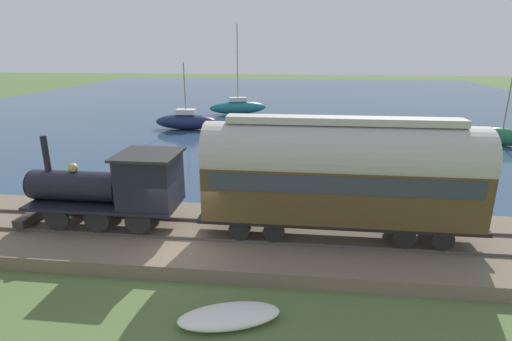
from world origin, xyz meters
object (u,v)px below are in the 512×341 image
passenger_coach (340,172)px  rowboat_off_pier (234,177)px  steam_locomotive (117,185)px  sailboat_green (502,136)px  rowboat_mid_harbor (338,199)px  beached_dinghy (229,316)px  rowboat_near_shore (167,156)px  sailboat_teal (238,107)px  rowboat_far_out (338,160)px  sailboat_navy (186,121)px

passenger_coach → rowboat_off_pier: bearing=33.8°
passenger_coach → steam_locomotive: bearing=90.0°
passenger_coach → sailboat_green: 22.94m
rowboat_mid_harbor → beached_dinghy: beached_dinghy is taller
passenger_coach → rowboat_near_shore: passenger_coach is taller
sailboat_teal → sailboat_green: bearing=-136.1°
passenger_coach → rowboat_far_out: passenger_coach is taller
sailboat_green → rowboat_mid_harbor: size_ratio=2.74×
sailboat_green → sailboat_teal: (12.53, 22.33, 0.06)m
rowboat_off_pier → passenger_coach: bearing=-97.1°
sailboat_teal → sailboat_navy: bearing=143.4°
rowboat_off_pier → rowboat_near_shore: bearing=101.3°
sailboat_green → rowboat_off_pier: sailboat_green is taller
sailboat_navy → sailboat_teal: 9.77m
sailboat_navy → beached_dinghy: size_ratio=1.98×
passenger_coach → sailboat_green: sailboat_green is taller
rowboat_mid_harbor → beached_dinghy: bearing=-167.5°
sailboat_teal → rowboat_mid_harbor: sailboat_teal is taller
sailboat_teal → steam_locomotive: bearing=163.6°
rowboat_off_pier → rowboat_mid_harbor: rowboat_mid_harbor is taller
sailboat_teal → beached_dinghy: (-35.23, -5.33, -0.57)m
passenger_coach → rowboat_near_shore: (11.68, 10.37, -2.83)m
steam_locomotive → rowboat_near_shore: size_ratio=3.07×
steam_locomotive → beached_dinghy: steam_locomotive is taller
rowboat_off_pier → rowboat_mid_harbor: size_ratio=1.02×
rowboat_near_shore → rowboat_mid_harbor: bearing=-121.5°
sailboat_teal → beached_dinghy: bearing=171.8°
sailboat_teal → rowboat_far_out: (-18.97, -9.52, -0.58)m
passenger_coach → rowboat_off_pier: 9.53m
sailboat_navy → rowboat_mid_harbor: 20.80m
steam_locomotive → sailboat_green: bearing=-50.6°
sailboat_green → rowboat_mid_harbor: (-13.43, 13.34, -0.52)m
sailboat_navy → sailboat_teal: sailboat_teal is taller
steam_locomotive → beached_dinghy: 7.10m
rowboat_near_shore → steam_locomotive: bearing=-168.6°
steam_locomotive → rowboat_mid_harbor: size_ratio=2.54×
sailboat_navy → passenger_coach: bearing=-153.8°
beached_dinghy → sailboat_navy: bearing=18.4°
passenger_coach → sailboat_teal: bearing=15.5°
steam_locomotive → passenger_coach: passenger_coach is taller
steam_locomotive → passenger_coach: bearing=-90.0°
passenger_coach → beached_dinghy: (-4.54, 3.17, -2.79)m
rowboat_far_out → rowboat_mid_harbor: rowboat_far_out is taller
sailboat_navy → rowboat_off_pier: size_ratio=2.33×
rowboat_far_out → rowboat_mid_harbor: (-6.98, 0.53, -0.00)m
sailboat_teal → rowboat_near_shore: sailboat_teal is taller
sailboat_green → beached_dinghy: bearing=173.4°
sailboat_teal → rowboat_off_pier: bearing=171.6°
rowboat_far_out → beached_dinghy: bearing=154.3°
rowboat_far_out → steam_locomotive: bearing=130.4°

